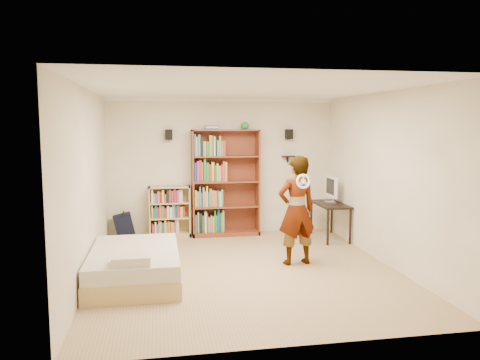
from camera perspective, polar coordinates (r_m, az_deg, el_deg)
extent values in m
cube|color=tan|center=(7.21, 0.59, -10.92)|extent=(4.50, 5.00, 0.01)
cube|color=white|center=(9.37, -2.19, 1.61)|extent=(4.50, 0.02, 2.70)
cube|color=white|center=(4.51, 6.44, -3.96)|extent=(4.50, 0.02, 2.70)
cube|color=white|center=(6.87, -18.17, -0.58)|extent=(0.02, 5.00, 2.70)
cube|color=white|center=(7.65, 17.40, 0.16)|extent=(0.02, 5.00, 2.70)
cube|color=white|center=(6.89, 0.62, 11.02)|extent=(4.50, 5.00, 0.02)
cube|color=white|center=(9.32, -2.21, 9.71)|extent=(4.50, 0.06, 0.06)
cube|color=white|center=(4.49, 6.56, 12.91)|extent=(4.50, 0.06, 0.06)
cube|color=white|center=(6.84, -18.32, 10.47)|extent=(0.06, 5.00, 0.06)
cube|color=white|center=(7.61, 17.55, 10.08)|extent=(0.06, 5.00, 0.06)
cube|color=black|center=(9.16, -8.68, 5.50)|extent=(0.14, 0.12, 0.20)
cube|color=black|center=(9.52, 5.99, 5.58)|extent=(0.14, 0.12, 0.20)
cube|color=black|center=(9.55, 5.94, 2.88)|extent=(0.25, 0.16, 0.02)
imported|color=black|center=(7.37, 6.91, -3.69)|extent=(0.68, 0.51, 1.71)
torus|color=white|center=(7.00, 7.73, -0.17)|extent=(0.22, 0.08, 0.23)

